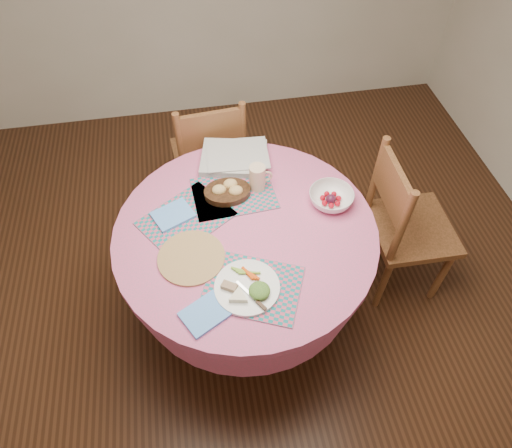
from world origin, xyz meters
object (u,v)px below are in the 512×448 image
at_px(dining_table, 246,254).
at_px(fruit_bowl, 331,198).
at_px(chair_back, 211,156).
at_px(dinner_plate, 249,287).
at_px(wicker_trivet, 191,258).
at_px(latte_mug, 258,177).
at_px(bread_bowl, 228,191).
at_px(chair_right, 404,224).

distance_m(dining_table, fruit_bowl, 0.50).
bearing_deg(chair_back, dining_table, 91.33).
relative_size(dinner_plate, fruit_bowl, 1.18).
height_order(wicker_trivet, latte_mug, latte_mug).
height_order(dinner_plate, latte_mug, latte_mug).
relative_size(wicker_trivet, latte_mug, 2.21).
height_order(dining_table, bread_bowl, bread_bowl).
bearing_deg(fruit_bowl, dining_table, -167.83).
bearing_deg(dining_table, latte_mug, 67.71).
bearing_deg(bread_bowl, dinner_plate, -88.69).
xyz_separation_m(dining_table, chair_right, (0.88, 0.08, -0.05)).
height_order(chair_back, dinner_plate, chair_back).
bearing_deg(latte_mug, chair_right, -12.82).
bearing_deg(chair_right, fruit_bowl, 89.26).
height_order(chair_right, bread_bowl, chair_right).
xyz_separation_m(dining_table, bread_bowl, (-0.05, 0.23, 0.23)).
height_order(dinner_plate, bread_bowl, bread_bowl).
distance_m(chair_right, latte_mug, 0.85).
distance_m(chair_right, fruit_bowl, 0.52).
height_order(chair_right, latte_mug, chair_right).
height_order(chair_back, bread_bowl, chair_back).
bearing_deg(latte_mug, dining_table, -112.29).
bearing_deg(chair_right, dining_table, 96.33).
height_order(wicker_trivet, fruit_bowl, fruit_bowl).
xyz_separation_m(wicker_trivet, fruit_bowl, (0.70, 0.21, 0.03)).
bearing_deg(fruit_bowl, bread_bowl, 164.24).
relative_size(chair_right, bread_bowl, 4.22).
xyz_separation_m(chair_right, chair_back, (-0.97, 0.74, -0.01)).
distance_m(dining_table, wicker_trivet, 0.35).
xyz_separation_m(dining_table, chair_back, (-0.09, 0.82, -0.06)).
bearing_deg(dining_table, chair_back, 96.28).
relative_size(dinner_plate, latte_mug, 2.04).
bearing_deg(wicker_trivet, dining_table, 24.47).
bearing_deg(fruit_bowl, latte_mug, 154.07).
relative_size(dinner_plate, bread_bowl, 1.20).
bearing_deg(chair_back, dinner_plate, 87.67).
xyz_separation_m(dining_table, dinner_plate, (-0.04, -0.32, 0.22)).
distance_m(latte_mug, fruit_bowl, 0.37).
distance_m(chair_back, dinner_plate, 1.18).
bearing_deg(latte_mug, bread_bowl, -171.31).
distance_m(bread_bowl, fruit_bowl, 0.51).
bearing_deg(latte_mug, dinner_plate, -103.86).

